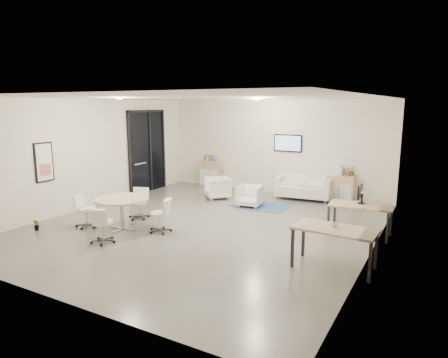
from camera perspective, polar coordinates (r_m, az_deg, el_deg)
room_shell at (r=9.89m, az=-2.67°, el=2.25°), size 9.60×10.60×4.80m
glass_door at (r=14.23m, az=-10.91°, el=4.24°), size 0.09×1.90×2.85m
artwork at (r=11.44m, az=-24.32°, el=2.18°), size 0.05×0.54×1.04m
wall_tv at (r=13.66m, az=9.11°, el=5.08°), size 0.98×0.06×0.58m
ceiling_spots at (r=10.60m, az=-1.26°, el=11.39°), size 3.14×4.14×0.03m
sideboard_left at (r=14.88m, az=-1.80°, el=0.72°), size 0.86×0.44×0.96m
sideboard_right at (r=13.15m, az=16.32°, el=-1.30°), size 0.84×0.41×0.84m
books at (r=14.82m, az=-1.95°, el=3.00°), size 0.50×0.14×0.22m
printer at (r=13.10m, az=15.61°, el=1.23°), size 0.47×0.40×0.32m
loveseat at (r=13.24m, az=11.42°, el=-1.27°), size 1.82×1.02×0.66m
blue_rug at (r=12.20m, az=5.28°, el=-3.82°), size 1.71×1.20×0.01m
armchair_left at (r=13.06m, az=-0.94°, el=-1.11°), size 1.02×1.02×0.77m
armchair_right at (r=12.05m, az=3.72°, el=-2.27°), size 0.76×0.72×0.71m
desk_rear at (r=9.86m, az=18.89°, el=-3.94°), size 1.47×0.84×0.73m
desk_front at (r=7.74m, az=15.55°, el=-7.34°), size 1.54×0.83×0.78m
monitor at (r=9.94m, az=18.92°, el=-1.98°), size 0.20×0.50×0.44m
round_table at (r=10.05m, az=-14.41°, el=-3.14°), size 1.29×1.29×0.79m
meeting_chairs at (r=10.12m, az=-14.33°, el=-4.76°), size 2.58×2.58×0.82m
plant_cabinet at (r=13.02m, az=17.77°, el=0.96°), size 0.35×0.38×0.25m
plant_floor at (r=10.83m, az=-25.17°, el=-6.36°), size 0.22×0.31×0.12m
cup at (r=7.77m, az=15.61°, el=-6.21°), size 0.14×0.13×0.11m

